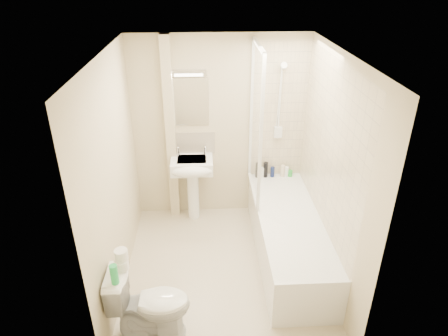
{
  "coord_description": "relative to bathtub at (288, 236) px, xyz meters",
  "views": [
    {
      "loc": [
        -0.19,
        -3.5,
        3.12
      ],
      "look_at": [
        0.0,
        0.2,
        1.19
      ],
      "focal_mm": 32.0,
      "sensor_mm": 36.0,
      "label": 1
    }
  ],
  "objects": [
    {
      "name": "floor",
      "position": [
        -0.75,
        -0.2,
        -0.29
      ],
      "size": [
        2.5,
        2.5,
        0.0
      ],
      "primitive_type": "plane",
      "color": "beige",
      "rests_on": "ground"
    },
    {
      "name": "wall_back",
      "position": [
        -0.75,
        1.05,
        0.91
      ],
      "size": [
        2.2,
        0.02,
        2.4
      ],
      "primitive_type": "cube",
      "color": "beige",
      "rests_on": "ground"
    },
    {
      "name": "wall_left",
      "position": [
        -1.85,
        -0.2,
        0.91
      ],
      "size": [
        0.02,
        2.5,
        2.4
      ],
      "primitive_type": "cube",
      "color": "beige",
      "rests_on": "ground"
    },
    {
      "name": "wall_right",
      "position": [
        0.35,
        -0.2,
        0.91
      ],
      "size": [
        0.02,
        2.5,
        2.4
      ],
      "primitive_type": "cube",
      "color": "beige",
      "rests_on": "ground"
    },
    {
      "name": "ceiling",
      "position": [
        -0.75,
        -0.2,
        2.11
      ],
      "size": [
        2.2,
        2.5,
        0.02
      ],
      "primitive_type": "cube",
      "color": "white",
      "rests_on": "wall_back"
    },
    {
      "name": "tile_back",
      "position": [
        0.0,
        1.04,
        1.14
      ],
      "size": [
        0.7,
        0.01,
        1.75
      ],
      "primitive_type": "cube",
      "color": "beige",
      "rests_on": "wall_back"
    },
    {
      "name": "tile_right",
      "position": [
        0.34,
        0.0,
        1.14
      ],
      "size": [
        0.01,
        2.1,
        1.75
      ],
      "primitive_type": "cube",
      "color": "beige",
      "rests_on": "wall_right"
    },
    {
      "name": "pipe_boxing",
      "position": [
        -1.37,
        0.99,
        0.91
      ],
      "size": [
        0.12,
        0.12,
        2.4
      ],
      "primitive_type": "cube",
      "color": "beige",
      "rests_on": "ground"
    },
    {
      "name": "splashback",
      "position": [
        -1.11,
        1.04,
        0.74
      ],
      "size": [
        0.6,
        0.02,
        0.3
      ],
      "primitive_type": "cube",
      "color": "beige",
      "rests_on": "wall_back"
    },
    {
      "name": "mirror",
      "position": [
        -1.11,
        1.04,
        1.29
      ],
      "size": [
        0.46,
        0.01,
        0.6
      ],
      "primitive_type": "cube",
      "color": "white",
      "rests_on": "wall_back"
    },
    {
      "name": "strip_light",
      "position": [
        -1.11,
        1.02,
        1.66
      ],
      "size": [
        0.42,
        0.07,
        0.07
      ],
      "primitive_type": "cube",
      "color": "silver",
      "rests_on": "wall_back"
    },
    {
      "name": "bathtub",
      "position": [
        0.0,
        0.0,
        0.0
      ],
      "size": [
        0.7,
        2.1,
        0.55
      ],
      "color": "white",
      "rests_on": "ground"
    },
    {
      "name": "shower_screen",
      "position": [
        -0.35,
        0.6,
        1.16
      ],
      "size": [
        0.04,
        0.92,
        1.8
      ],
      "color": "white",
      "rests_on": "bathtub"
    },
    {
      "name": "shower_fixture",
      "position": [
        -0.0,
        0.99,
        1.26
      ],
      "size": [
        0.1,
        0.16,
        0.99
      ],
      "color": "white",
      "rests_on": "wall_back"
    },
    {
      "name": "pedestal_sink",
      "position": [
        -1.11,
        0.81,
        0.43
      ],
      "size": [
        0.53,
        0.48,
        1.02
      ],
      "color": "white",
      "rests_on": "ground"
    },
    {
      "name": "bottle_black_a",
      "position": [
        -0.25,
        0.96,
        0.36
      ],
      "size": [
        0.06,
        0.06,
        0.2
      ],
      "primitive_type": "cylinder",
      "color": "black",
      "rests_on": "bathtub"
    },
    {
      "name": "bottle_white_a",
      "position": [
        -0.19,
        0.96,
        0.33
      ],
      "size": [
        0.06,
        0.06,
        0.14
      ],
      "primitive_type": "cylinder",
      "color": "white",
      "rests_on": "bathtub"
    },
    {
      "name": "bottle_black_b",
      "position": [
        -0.14,
        0.96,
        0.37
      ],
      "size": [
        0.06,
        0.06,
        0.21
      ],
      "primitive_type": "cylinder",
      "color": "black",
      "rests_on": "bathtub"
    },
    {
      "name": "bottle_blue",
      "position": [
        -0.05,
        0.96,
        0.33
      ],
      "size": [
        0.05,
        0.05,
        0.14
      ],
      "primitive_type": "cylinder",
      "color": "#121D50",
      "rests_on": "bathtub"
    },
    {
      "name": "bottle_cream",
      "position": [
        0.09,
        0.96,
        0.34
      ],
      "size": [
        0.06,
        0.06,
        0.16
      ],
      "primitive_type": "cylinder",
      "color": "beige",
      "rests_on": "bathtub"
    },
    {
      "name": "bottle_white_b",
      "position": [
        0.14,
        0.96,
        0.33
      ],
      "size": [
        0.05,
        0.05,
        0.14
      ],
      "primitive_type": "cylinder",
      "color": "white",
      "rests_on": "bathtub"
    },
    {
      "name": "bottle_green",
      "position": [
        0.19,
        0.96,
        0.3
      ],
      "size": [
        0.06,
        0.06,
        0.08
      ],
      "primitive_type": "cylinder",
      "color": "green",
      "rests_on": "bathtub"
    },
    {
      "name": "toilet",
      "position": [
        -1.47,
        -1.03,
        0.07
      ],
      "size": [
        0.42,
        0.72,
        0.73
      ],
      "primitive_type": "imported",
      "rotation": [
        0.0,
        0.0,
        1.56
      ],
      "color": "white",
      "rests_on": "ground"
    },
    {
      "name": "toilet_roll_lower",
      "position": [
        -1.69,
        -0.97,
        0.48
      ],
      "size": [
        0.12,
        0.12,
        0.09
      ],
      "primitive_type": "cylinder",
      "color": "white",
      "rests_on": "toilet"
    },
    {
      "name": "toilet_roll_upper",
      "position": [
        -1.69,
        -0.95,
        0.58
      ],
      "size": [
        0.12,
        0.12,
        0.1
      ],
      "primitive_type": "cylinder",
      "color": "white",
      "rests_on": "toilet_roll_lower"
    },
    {
      "name": "green_bottle",
      "position": [
        -1.72,
        -1.14,
        0.53
      ],
      "size": [
        0.07,
        0.07,
        0.18
      ],
      "primitive_type": "cylinder",
      "color": "green",
      "rests_on": "toilet"
    }
  ]
}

